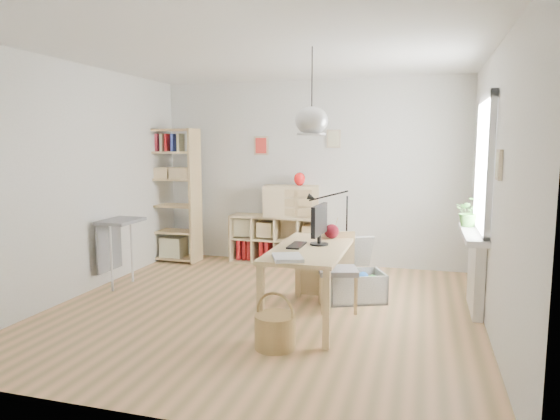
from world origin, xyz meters
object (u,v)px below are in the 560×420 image
(desk, at_px, (311,256))
(storage_chest, at_px, (354,280))
(cube_shelf, at_px, (276,243))
(chair, at_px, (337,266))
(tall_bookshelf, at_px, (172,190))
(drawer_chest, at_px, (291,201))
(monitor, at_px, (319,222))

(desk, relative_size, storage_chest, 1.62)
(desk, distance_m, cube_shelf, 2.48)
(chair, bearing_deg, tall_bookshelf, 135.67)
(chair, height_order, drawer_chest, drawer_chest)
(storage_chest, bearing_deg, chair, -134.09)
(storage_chest, distance_m, monitor, 1.05)
(desk, height_order, monitor, monitor)
(tall_bookshelf, relative_size, monitor, 4.19)
(cube_shelf, xyz_separation_m, storage_chest, (1.36, -1.44, -0.08))
(storage_chest, bearing_deg, desk, -136.76)
(storage_chest, bearing_deg, tall_bookshelf, 134.64)
(desk, distance_m, storage_chest, 0.97)
(chair, xyz_separation_m, monitor, (-0.14, -0.31, 0.51))
(chair, xyz_separation_m, drawer_chest, (-0.98, 1.76, 0.48))
(chair, bearing_deg, storage_chest, 53.96)
(desk, xyz_separation_m, monitor, (0.06, 0.12, 0.33))
(storage_chest, distance_m, drawer_chest, 1.93)
(cube_shelf, height_order, drawer_chest, drawer_chest)
(chair, distance_m, storage_chest, 0.46)
(desk, bearing_deg, monitor, 63.73)
(tall_bookshelf, bearing_deg, monitor, -34.59)
(desk, relative_size, cube_shelf, 1.07)
(cube_shelf, height_order, storage_chest, cube_shelf)
(desk, height_order, cube_shelf, desk)
(tall_bookshelf, distance_m, drawer_chest, 1.83)
(chair, distance_m, drawer_chest, 2.07)
(desk, xyz_separation_m, cube_shelf, (-1.02, 2.23, -0.36))
(desk, xyz_separation_m, tall_bookshelf, (-2.59, 1.95, 0.43))
(storage_chest, bearing_deg, cube_shelf, 109.62)
(tall_bookshelf, relative_size, storage_chest, 2.16)
(cube_shelf, distance_m, chair, 2.18)
(tall_bookshelf, height_order, drawer_chest, tall_bookshelf)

